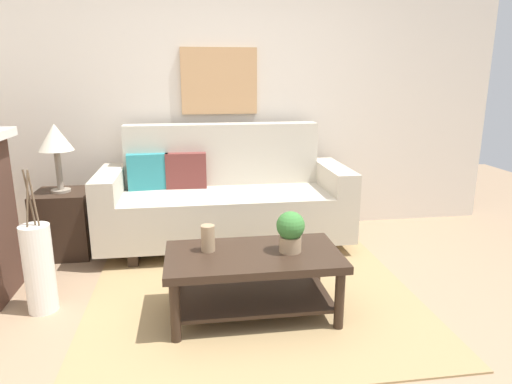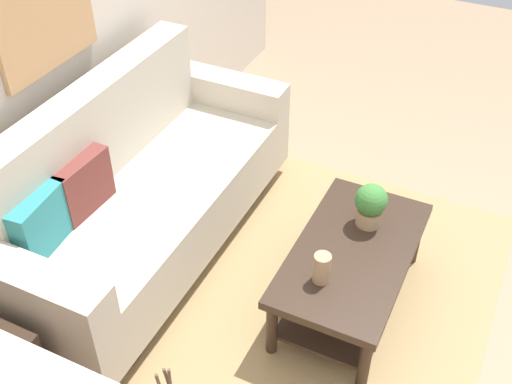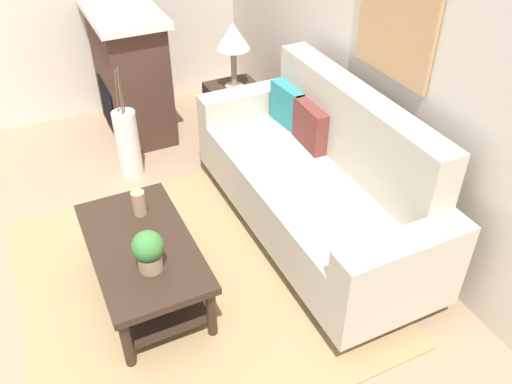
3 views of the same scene
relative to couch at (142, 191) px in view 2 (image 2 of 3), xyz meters
The scene contains 10 objects.
ground_plane 1.55m from the couch, 85.85° to the right, with size 9.35×9.35×0.00m, color #9E7F60.
wall_back 1.07m from the couch, 78.66° to the left, with size 5.35×0.10×2.70m, color beige.
area_rug 1.08m from the couch, 83.76° to the right, with size 2.25×2.18×0.01m, color #A38456.
couch is the anchor object (origin of this frame).
throw_pillow_teal 0.73m from the couch, 169.38° to the left, with size 0.36×0.12×0.32m, color teal.
throw_pillow_maroon 0.44m from the couch, 159.44° to the left, with size 0.36×0.12×0.32m, color brown.
coffee_table 1.30m from the couch, 86.70° to the right, with size 1.10×0.60×0.43m.
tabletop_vase 1.23m from the couch, 99.58° to the right, with size 0.09×0.09×0.17m, color tan.
potted_plant_tabletop 1.34m from the couch, 76.58° to the right, with size 0.18×0.18×0.26m.
framed_painting 1.13m from the couch, 90.00° to the left, with size 0.71×0.03×0.61m, color tan.
Camera 2 is at (-2.43, -0.38, 2.80)m, focal length 44.20 mm.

